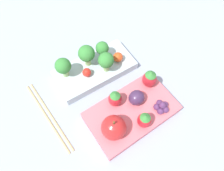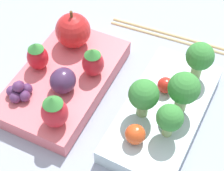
{
  "view_description": "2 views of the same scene",
  "coord_description": "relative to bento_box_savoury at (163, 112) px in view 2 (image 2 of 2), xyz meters",
  "views": [
    {
      "loc": [
        -0.13,
        -0.19,
        0.45
      ],
      "look_at": [
        0.0,
        -0.01,
        0.04
      ],
      "focal_mm": 32.0,
      "sensor_mm": 36.0,
      "label": 1
    },
    {
      "loc": [
        0.3,
        0.13,
        0.43
      ],
      "look_at": [
        0.0,
        -0.01,
        0.04
      ],
      "focal_mm": 60.0,
      "sensor_mm": 36.0,
      "label": 2
    }
  ],
  "objects": [
    {
      "name": "ground_plane",
      "position": [
        0.0,
        -0.07,
        -0.01
      ],
      "size": [
        4.0,
        4.0,
        0.0
      ],
      "primitive_type": "plane",
      "color": "#939EB2"
    },
    {
      "name": "bento_box_savoury",
      "position": [
        0.0,
        0.0,
        0.0
      ],
      "size": [
        0.21,
        0.11,
        0.03
      ],
      "color": "silver",
      "rests_on": "ground_plane"
    },
    {
      "name": "bento_box_fruit",
      "position": [
        0.01,
        -0.15,
        0.0
      ],
      "size": [
        0.21,
        0.12,
        0.03
      ],
      "color": "#DB6670",
      "rests_on": "ground_plane"
    },
    {
      "name": "broccoli_floret_0",
      "position": [
        -0.01,
        0.02,
        0.05
      ],
      "size": [
        0.04,
        0.04,
        0.06
      ],
      "color": "#93B770",
      "rests_on": "bento_box_savoury"
    },
    {
      "name": "broccoli_floret_1",
      "position": [
        -0.07,
        0.02,
        0.05
      ],
      "size": [
        0.04,
        0.04,
        0.06
      ],
      "color": "#93B770",
      "rests_on": "bento_box_savoury"
    },
    {
      "name": "broccoli_floret_2",
      "position": [
        0.04,
        0.02,
        0.05
      ],
      "size": [
        0.03,
        0.03,
        0.05
      ],
      "color": "#93B770",
      "rests_on": "bento_box_savoury"
    },
    {
      "name": "broccoli_floret_3",
      "position": [
        0.02,
        -0.02,
        0.05
      ],
      "size": [
        0.04,
        0.04,
        0.06
      ],
      "color": "#93B770",
      "rests_on": "bento_box_savoury"
    },
    {
      "name": "cherry_tomato_0",
      "position": [
        -0.03,
        -0.01,
        0.02
      ],
      "size": [
        0.02,
        0.02,
        0.02
      ],
      "color": "red",
      "rests_on": "bento_box_savoury"
    },
    {
      "name": "cherry_tomato_1",
      "position": [
        0.06,
        -0.02,
        0.03
      ],
      "size": [
        0.03,
        0.03,
        0.03
      ],
      "color": "#DB4C1E",
      "rests_on": "bento_box_savoury"
    },
    {
      "name": "apple",
      "position": [
        -0.06,
        -0.17,
        0.04
      ],
      "size": [
        0.05,
        0.05,
        0.06
      ],
      "color": "red",
      "rests_on": "bento_box_fruit"
    },
    {
      "name": "strawberry_0",
      "position": [
        -0.01,
        -0.11,
        0.04
      ],
      "size": [
        0.03,
        0.03,
        0.05
      ],
      "color": "red",
      "rests_on": "bento_box_fruit"
    },
    {
      "name": "strawberry_1",
      "position": [
        0.01,
        -0.19,
        0.04
      ],
      "size": [
        0.03,
        0.03,
        0.05
      ],
      "color": "red",
      "rests_on": "bento_box_fruit"
    },
    {
      "name": "strawberry_2",
      "position": [
        0.08,
        -0.12,
        0.04
      ],
      "size": [
        0.03,
        0.03,
        0.05
      ],
      "color": "red",
      "rests_on": "bento_box_fruit"
    },
    {
      "name": "plum",
      "position": [
        0.03,
        -0.14,
        0.03
      ],
      "size": [
        0.04,
        0.04,
        0.03
      ],
      "color": "#42284C",
      "rests_on": "bento_box_fruit"
    },
    {
      "name": "grape_cluster",
      "position": [
        0.06,
        -0.19,
        0.02
      ],
      "size": [
        0.03,
        0.04,
        0.03
      ],
      "color": "#562D5B",
      "rests_on": "bento_box_fruit"
    },
    {
      "name": "chopsticks_pair",
      "position": [
        -0.16,
        -0.04,
        -0.01
      ],
      "size": [
        0.02,
        0.21,
        0.01
      ],
      "color": "tan",
      "rests_on": "ground_plane"
    }
  ]
}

